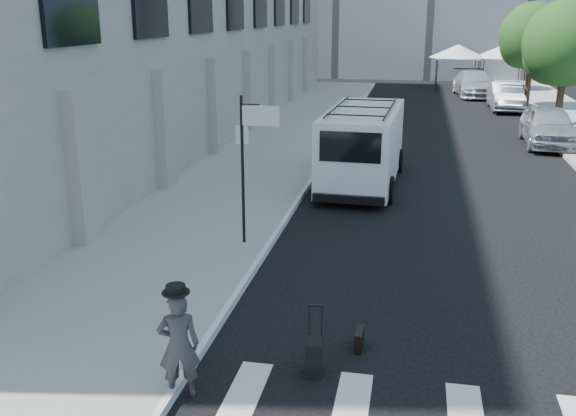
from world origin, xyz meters
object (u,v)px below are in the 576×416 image
at_px(suitcase, 314,356).
at_px(parked_car_b, 506,96).
at_px(briefcase, 359,339).
at_px(businessman, 179,346).
at_px(cargo_van, 363,145).
at_px(parked_car_a, 548,126).
at_px(parked_car_c, 474,84).

distance_m(suitcase, parked_car_b, 30.72).
height_order(briefcase, parked_car_b, parked_car_b).
bearing_deg(briefcase, parked_car_b, 80.72).
relative_size(businessman, cargo_van, 0.25).
bearing_deg(suitcase, businessman, -155.16).
distance_m(businessman, suitcase, 2.15).
relative_size(suitcase, cargo_van, 0.16).
relative_size(businessman, parked_car_b, 0.35).
height_order(suitcase, parked_car_a, parked_car_a).
relative_size(briefcase, parked_car_a, 0.09).
distance_m(businessman, parked_car_c, 37.87).
bearing_deg(businessman, parked_car_a, -132.47).
bearing_deg(briefcase, cargo_van, 96.54).
relative_size(parked_car_a, parked_car_c, 0.85).
height_order(cargo_van, parked_car_b, cargo_van).
height_order(suitcase, parked_car_b, parked_car_b).
bearing_deg(parked_car_c, parked_car_b, -83.79).
bearing_deg(businessman, briefcase, -161.85).
xyz_separation_m(cargo_van, parked_car_b, (6.64, 18.17, -0.49)).
xyz_separation_m(briefcase, parked_car_b, (5.74, 29.15, 0.62)).
xyz_separation_m(businessman, cargo_van, (1.56, 12.88, 0.45)).
bearing_deg(parked_car_c, cargo_van, -108.01).
height_order(briefcase, suitcase, suitcase).
bearing_deg(suitcase, parked_car_b, 74.10).
xyz_separation_m(suitcase, parked_car_b, (6.37, 30.05, 0.50)).
distance_m(businessman, cargo_van, 12.98).
relative_size(suitcase, parked_car_b, 0.23).
bearing_deg(parked_car_b, cargo_van, -110.33).
distance_m(briefcase, cargo_van, 11.07).
relative_size(cargo_van, parked_car_b, 1.40).
bearing_deg(parked_car_a, cargo_van, -130.95).
xyz_separation_m(suitcase, parked_car_a, (6.87, 19.68, 0.55)).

